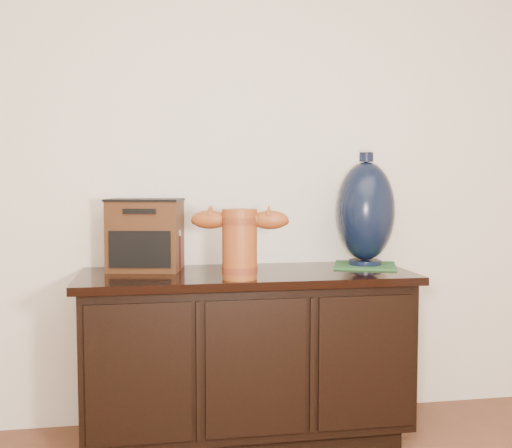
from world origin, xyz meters
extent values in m
plane|color=white|center=(0.00, 2.50, 1.30)|extent=(4.50, 0.00, 4.50)
cube|color=black|center=(0.00, 2.23, 0.04)|extent=(1.29, 0.45, 0.08)
cube|color=black|center=(0.00, 2.23, 0.40)|extent=(1.40, 0.50, 0.64)
cube|color=black|center=(0.00, 2.23, 0.74)|extent=(1.46, 0.56, 0.03)
cube|color=black|center=(-0.47, 1.97, 0.40)|extent=(0.41, 0.01, 0.56)
cube|color=black|center=(0.00, 1.97, 0.40)|extent=(0.41, 0.01, 0.56)
cube|color=black|center=(0.47, 1.97, 0.40)|extent=(0.41, 0.01, 0.56)
cylinder|color=#91441A|center=(-0.06, 2.05, 0.90)|extent=(0.18, 0.18, 0.29)
cylinder|color=#40150C|center=(-0.06, 2.05, 0.79)|extent=(0.18, 0.18, 0.03)
cylinder|color=#40150C|center=(-0.06, 2.05, 0.99)|extent=(0.18, 0.18, 0.03)
ellipsoid|color=#91441A|center=(-0.18, 2.08, 1.00)|extent=(0.17, 0.11, 0.08)
ellipsoid|color=#91441A|center=(0.06, 2.01, 1.00)|extent=(0.17, 0.11, 0.08)
cube|color=#422210|center=(-0.44, 2.38, 0.91)|extent=(0.36, 0.31, 0.31)
cube|color=black|center=(-0.46, 2.25, 0.86)|extent=(0.26, 0.06, 0.16)
cube|color=black|center=(-0.44, 2.38, 1.07)|extent=(0.37, 0.32, 0.01)
cube|color=#285A2B|center=(0.58, 2.31, 0.76)|extent=(0.36, 0.36, 0.01)
cylinder|color=black|center=(0.58, 2.31, 0.77)|extent=(0.15, 0.15, 0.02)
ellipsoid|color=black|center=(0.58, 2.31, 1.02)|extent=(0.35, 0.35, 0.46)
cylinder|color=black|center=(0.58, 2.31, 1.27)|extent=(0.07, 0.07, 0.04)
cylinder|color=#590F0F|center=(-0.31, 2.33, 0.83)|extent=(0.06, 0.06, 0.16)
cylinder|color=silver|center=(-0.31, 2.33, 0.93)|extent=(0.06, 0.06, 0.03)
camera|label=1|loc=(-0.40, -0.37, 1.15)|focal=42.00mm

